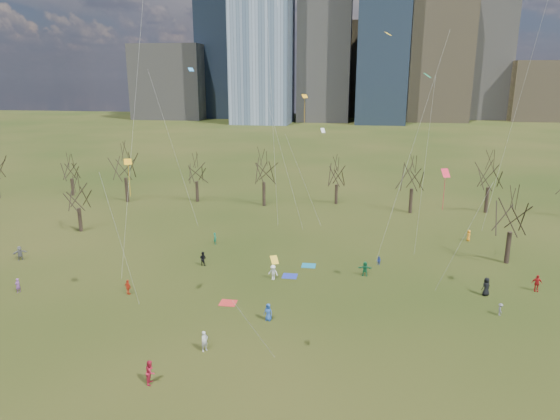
# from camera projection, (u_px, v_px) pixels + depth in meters

# --- Properties ---
(ground) EXTENTS (500.00, 500.00, 0.00)m
(ground) POSITION_uv_depth(u_px,v_px,m) (260.00, 319.00, 45.20)
(ground) COLOR black
(ground) RESTS_ON ground
(downtown_skyline) EXTENTS (212.50, 78.00, 118.00)m
(downtown_skyline) POSITION_uv_depth(u_px,v_px,m) (338.00, 37.00, 236.38)
(downtown_skyline) COLOR slate
(downtown_skyline) RESTS_ON ground
(bare_tree_row) EXTENTS (113.04, 29.80, 9.50)m
(bare_tree_row) POSITION_uv_depth(u_px,v_px,m) (303.00, 174.00, 79.14)
(bare_tree_row) COLOR black
(bare_tree_row) RESTS_ON ground
(blanket_teal) EXTENTS (1.60, 1.50, 0.03)m
(blanket_teal) POSITION_uv_depth(u_px,v_px,m) (309.00, 266.00, 57.74)
(blanket_teal) COLOR #186F92
(blanket_teal) RESTS_ON ground
(blanket_navy) EXTENTS (1.60, 1.50, 0.03)m
(blanket_navy) POSITION_uv_depth(u_px,v_px,m) (290.00, 276.00, 54.74)
(blanket_navy) COLOR #2332A7
(blanket_navy) RESTS_ON ground
(blanket_crimson) EXTENTS (1.60, 1.50, 0.03)m
(blanket_crimson) POSITION_uv_depth(u_px,v_px,m) (228.00, 303.00, 48.27)
(blanket_crimson) COLOR red
(blanket_crimson) RESTS_ON ground
(person_0) EXTENTS (0.89, 0.68, 1.61)m
(person_0) POSITION_uv_depth(u_px,v_px,m) (268.00, 312.00, 44.68)
(person_0) COLOR #244E9F
(person_0) RESTS_ON ground
(person_1) EXTENTS (0.69, 0.74, 1.70)m
(person_1) POSITION_uv_depth(u_px,v_px,m) (205.00, 341.00, 39.71)
(person_1) COLOR silver
(person_1) RESTS_ON ground
(person_2) EXTENTS (0.79, 0.96, 1.81)m
(person_2) POSITION_uv_depth(u_px,v_px,m) (150.00, 372.00, 35.49)
(person_2) COLOR #B41933
(person_2) RESTS_ON ground
(person_3) EXTENTS (0.47, 0.77, 1.17)m
(person_3) POSITION_uv_depth(u_px,v_px,m) (500.00, 309.00, 45.68)
(person_3) COLOR slate
(person_3) RESTS_ON ground
(person_4) EXTENTS (0.98, 0.71, 1.55)m
(person_4) POSITION_uv_depth(u_px,v_px,m) (128.00, 287.00, 49.98)
(person_4) COLOR red
(person_4) RESTS_ON ground
(person_5) EXTENTS (1.56, 0.55, 1.66)m
(person_5) POSITION_uv_depth(u_px,v_px,m) (365.00, 269.00, 54.61)
(person_5) COLOR #176A40
(person_5) RESTS_ON ground
(person_6) EXTENTS (1.10, 0.97, 1.89)m
(person_6) POSITION_uv_depth(u_px,v_px,m) (486.00, 287.00, 49.71)
(person_6) COLOR black
(person_6) RESTS_ON ground
(person_7) EXTENTS (0.49, 0.63, 1.52)m
(person_7) POSITION_uv_depth(u_px,v_px,m) (18.00, 285.00, 50.47)
(person_7) COLOR #844B96
(person_7) RESTS_ON ground
(person_8) EXTENTS (0.65, 0.64, 1.06)m
(person_8) POSITION_uv_depth(u_px,v_px,m) (379.00, 261.00, 57.77)
(person_8) COLOR #24379C
(person_8) RESTS_ON ground
(person_9) EXTENTS (1.19, 0.88, 1.65)m
(person_9) POSITION_uv_depth(u_px,v_px,m) (273.00, 272.00, 53.64)
(person_9) COLOR white
(person_9) RESTS_ON ground
(person_10) EXTENTS (1.04, 0.44, 1.78)m
(person_10) POSITION_uv_depth(u_px,v_px,m) (537.00, 283.00, 50.68)
(person_10) COLOR red
(person_10) RESTS_ON ground
(person_11) EXTENTS (1.56, 1.40, 1.72)m
(person_11) POSITION_uv_depth(u_px,v_px,m) (20.00, 253.00, 59.36)
(person_11) COLOR slate
(person_11) RESTS_ON ground
(person_12) EXTENTS (0.48, 0.73, 1.50)m
(person_12) POSITION_uv_depth(u_px,v_px,m) (469.00, 235.00, 66.23)
(person_12) COLOR orange
(person_12) RESTS_ON ground
(person_13) EXTENTS (0.53, 0.66, 1.57)m
(person_13) POSITION_uv_depth(u_px,v_px,m) (215.00, 238.00, 64.93)
(person_13) COLOR #1C8057
(person_13) RESTS_ON ground
(person_14) EXTENTS (0.95, 0.82, 1.68)m
(person_14) POSITION_uv_depth(u_px,v_px,m) (203.00, 259.00, 57.65)
(person_14) COLOR black
(person_14) RESTS_ON ground
(kites_airborne) EXTENTS (63.73, 41.75, 31.75)m
(kites_airborne) POSITION_uv_depth(u_px,v_px,m) (297.00, 143.00, 53.39)
(kites_airborne) COLOR #EEA614
(kites_airborne) RESTS_ON ground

